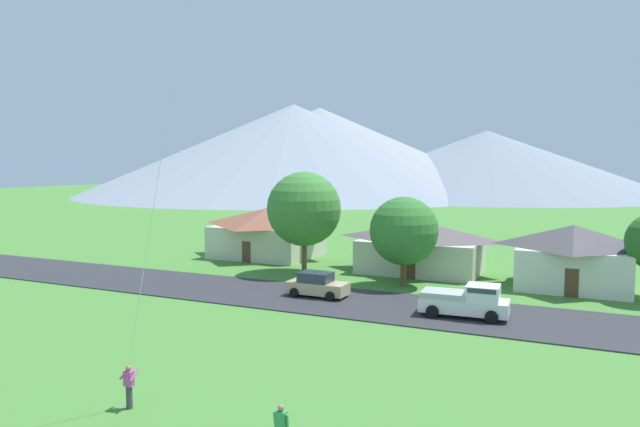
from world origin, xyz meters
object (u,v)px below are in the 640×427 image
object	(u,v)px
house_leftmost	(267,231)
tree_near_left	(404,231)
pickup_truck_white_west_side	(466,301)
parked_car_tan_west_end	(317,285)
house_left_center	(421,246)
house_right_center	(573,256)
tree_center	(304,209)

from	to	relation	value
house_leftmost	tree_near_left	world-z (taller)	tree_near_left
pickup_truck_white_west_side	parked_car_tan_west_end	bearing A→B (deg)	173.73
house_left_center	tree_near_left	size ratio (longest dim) A/B	1.57
house_leftmost	house_right_center	size ratio (longest dim) A/B	1.23
tree_center	parked_car_tan_west_end	distance (m)	10.00
tree_center	pickup_truck_white_west_side	distance (m)	17.98
tree_near_left	house_left_center	bearing A→B (deg)	92.64
house_left_center	parked_car_tan_west_end	bearing A→B (deg)	-108.63
tree_center	pickup_truck_white_west_side	world-z (taller)	tree_center
tree_near_left	tree_center	distance (m)	9.34
tree_near_left	parked_car_tan_west_end	bearing A→B (deg)	-126.42
house_left_center	parked_car_tan_west_end	size ratio (longest dim) A/B	2.54
house_right_center	parked_car_tan_west_end	bearing A→B (deg)	-146.90
house_right_center	house_left_center	bearing A→B (deg)	171.51
tree_near_left	parked_car_tan_west_end	xyz separation A→B (m)	(-4.43, -6.00, -3.36)
pickup_truck_white_west_side	house_right_center	bearing A→B (deg)	64.01
house_left_center	pickup_truck_white_west_side	xyz separation A→B (m)	(6.29, -13.43, -1.19)
house_leftmost	house_right_center	distance (m)	28.36
tree_center	house_right_center	bearing A→B (deg)	8.14
tree_near_left	house_right_center	bearing A→B (deg)	21.05
parked_car_tan_west_end	pickup_truck_white_west_side	distance (m)	10.49
tree_center	pickup_truck_white_west_side	bearing A→B (deg)	-29.81
house_leftmost	tree_center	xyz separation A→B (m)	(7.34, -6.52, 2.96)
tree_center	pickup_truck_white_west_side	size ratio (longest dim) A/B	1.63
house_left_center	pickup_truck_white_west_side	world-z (taller)	house_left_center
house_left_center	house_right_center	bearing A→B (deg)	-8.49
house_leftmost	house_right_center	world-z (taller)	house_leftmost
tree_center	parked_car_tan_west_end	size ratio (longest dim) A/B	2.05
house_left_center	house_right_center	size ratio (longest dim) A/B	1.28
house_leftmost	tree_near_left	size ratio (longest dim) A/B	1.51
house_right_center	tree_center	world-z (taller)	tree_center
house_left_center	tree_near_left	bearing A→B (deg)	-87.36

